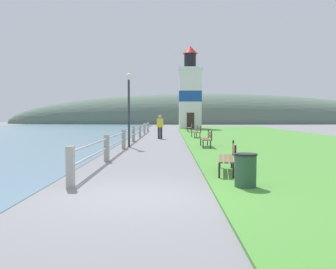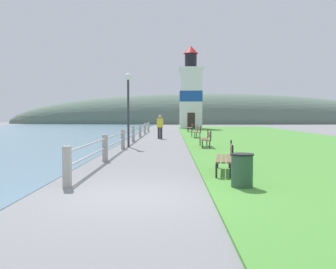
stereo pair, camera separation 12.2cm
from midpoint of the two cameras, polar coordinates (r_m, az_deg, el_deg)
The scene contains 12 objects.
ground_plane at distance 8.08m, azimuth -5.64°, elevation -9.41°, with size 160.00×160.00×0.00m, color slate.
grass_verge at distance 27.27m, azimuth 15.00°, elevation -0.68°, with size 12.00×55.45×0.06m.
seawall_railing at distance 24.21m, azimuth -5.43°, elevation 0.26°, with size 0.18×30.60×0.99m.
park_bench_near at distance 10.99m, azimuth 8.99°, elevation -3.28°, with size 0.74×2.04×0.94m.
park_bench_midway at distance 19.56m, azimuth 5.80°, elevation -0.52°, with size 0.49×1.84×0.94m.
park_bench_far at distance 27.67m, azimuth 4.31°, elevation 0.52°, with size 0.59×1.83×0.94m.
park_bench_by_lighthouse at distance 37.01m, azimuth 3.34°, elevation 1.15°, with size 0.48×1.74×0.94m.
lighthouse at distance 46.70m, azimuth 3.30°, elevation 6.21°, with size 3.09×3.09×10.25m.
person_strolling at distance 27.08m, azimuth -1.35°, elevation 1.31°, with size 0.47×0.35×1.72m.
trash_bin at distance 8.90m, azimuth 11.34°, elevation -5.53°, with size 0.54×0.54×0.84m.
lamp_post at distance 20.27m, azimuth -6.17°, elevation 5.82°, with size 0.36×0.36×3.96m.
distant_hillside at distance 75.18m, azimuth 5.86°, elevation 1.67°, with size 80.00×16.00×12.00m.
Camera 1 is at (0.78, -7.85, 1.74)m, focal length 40.00 mm.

